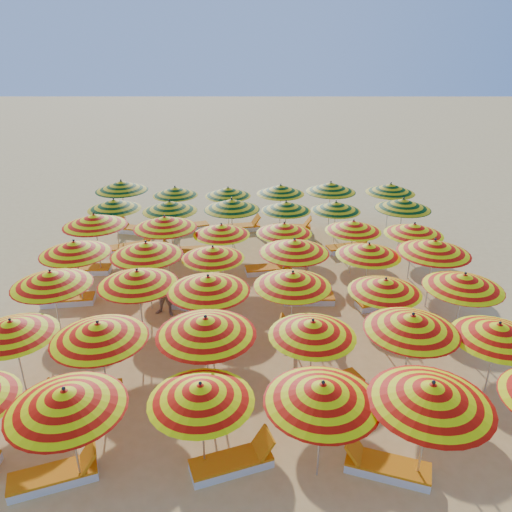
# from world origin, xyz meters

# --- Properties ---
(ground) EXTENTS (120.00, 120.00, 0.00)m
(ground) POSITION_xyz_m (0.00, 0.00, 0.00)
(ground) COLOR #EFBC6A
(ground) RESTS_ON ground
(umbrella_1) EXTENTS (2.77, 2.77, 2.38)m
(umbrella_1) POSITION_xyz_m (-3.51, -7.09, 2.10)
(umbrella_1) COLOR silver
(umbrella_1) RESTS_ON ground
(umbrella_2) EXTENTS (2.62, 2.62, 2.22)m
(umbrella_2) POSITION_xyz_m (-1.06, -6.74, 1.95)
(umbrella_2) COLOR silver
(umbrella_2) RESTS_ON ground
(umbrella_3) EXTENTS (2.92, 2.92, 2.38)m
(umbrella_3) POSITION_xyz_m (1.26, -6.91, 2.10)
(umbrella_3) COLOR silver
(umbrella_3) RESTS_ON ground
(umbrella_4) EXTENTS (3.04, 3.04, 2.49)m
(umbrella_4) POSITION_xyz_m (3.25, -7.04, 2.19)
(umbrella_4) COLOR silver
(umbrella_4) RESTS_ON ground
(umbrella_6) EXTENTS (2.59, 2.59, 2.22)m
(umbrella_6) POSITION_xyz_m (-5.74, -4.43, 1.95)
(umbrella_6) COLOR silver
(umbrella_6) RESTS_ON ground
(umbrella_7) EXTENTS (2.56, 2.56, 2.37)m
(umbrella_7) POSITION_xyz_m (-3.57, -4.77, 2.09)
(umbrella_7) COLOR silver
(umbrella_7) RESTS_ON ground
(umbrella_8) EXTENTS (2.62, 2.62, 2.47)m
(umbrella_8) POSITION_xyz_m (-1.14, -4.69, 2.17)
(umbrella_8) COLOR silver
(umbrella_8) RESTS_ON ground
(umbrella_9) EXTENTS (2.18, 2.18, 2.21)m
(umbrella_9) POSITION_xyz_m (1.33, -4.43, 1.95)
(umbrella_9) COLOR silver
(umbrella_9) RESTS_ON ground
(umbrella_10) EXTENTS (2.39, 2.39, 2.37)m
(umbrella_10) POSITION_xyz_m (3.66, -4.41, 2.09)
(umbrella_10) COLOR silver
(umbrella_10) RESTS_ON ground
(umbrella_11) EXTENTS (2.32, 2.32, 2.24)m
(umbrella_11) POSITION_xyz_m (5.61, -4.60, 1.97)
(umbrella_11) COLOR silver
(umbrella_11) RESTS_ON ground
(umbrella_12) EXTENTS (2.78, 2.78, 2.36)m
(umbrella_12) POSITION_xyz_m (-5.67, -2.08, 2.08)
(umbrella_12) COLOR silver
(umbrella_12) RESTS_ON ground
(umbrella_13) EXTENTS (2.46, 2.46, 2.38)m
(umbrella_13) POSITION_xyz_m (-3.28, -2.07, 2.09)
(umbrella_13) COLOR silver
(umbrella_13) RESTS_ON ground
(umbrella_14) EXTENTS (2.38, 2.38, 2.40)m
(umbrella_14) POSITION_xyz_m (-1.28, -2.47, 2.11)
(umbrella_14) COLOR silver
(umbrella_14) RESTS_ON ground
(umbrella_15) EXTENTS (2.86, 2.86, 2.32)m
(umbrella_15) POSITION_xyz_m (1.02, -2.07, 2.04)
(umbrella_15) COLOR silver
(umbrella_15) RESTS_ON ground
(umbrella_16) EXTENTS (2.42, 2.42, 2.16)m
(umbrella_16) POSITION_xyz_m (3.58, -2.17, 1.90)
(umbrella_16) COLOR silver
(umbrella_16) RESTS_ON ground
(umbrella_17) EXTENTS (2.72, 2.72, 2.32)m
(umbrella_17) POSITION_xyz_m (5.73, -2.18, 2.04)
(umbrella_17) COLOR silver
(umbrella_17) RESTS_ON ground
(umbrella_18) EXTENTS (2.93, 2.93, 2.37)m
(umbrella_18) POSITION_xyz_m (-5.73, 0.06, 2.09)
(umbrella_18) COLOR silver
(umbrella_18) RESTS_ON ground
(umbrella_19) EXTENTS (2.73, 2.73, 2.41)m
(umbrella_19) POSITION_xyz_m (-3.42, -0.14, 2.12)
(umbrella_19) COLOR silver
(umbrella_19) RESTS_ON ground
(umbrella_20) EXTENTS (2.35, 2.35, 2.14)m
(umbrella_20) POSITION_xyz_m (-1.37, 0.11, 1.89)
(umbrella_20) COLOR silver
(umbrella_20) RESTS_ON ground
(umbrella_21) EXTENTS (2.67, 2.67, 2.38)m
(umbrella_21) POSITION_xyz_m (1.22, 0.15, 2.10)
(umbrella_21) COLOR silver
(umbrella_21) RESTS_ON ground
(umbrella_22) EXTENTS (2.60, 2.60, 2.21)m
(umbrella_22) POSITION_xyz_m (3.60, 0.21, 1.95)
(umbrella_22) COLOR silver
(umbrella_22) RESTS_ON ground
(umbrella_23) EXTENTS (2.68, 2.68, 2.43)m
(umbrella_23) POSITION_xyz_m (5.61, 0.01, 2.14)
(umbrella_23) COLOR silver
(umbrella_23) RESTS_ON ground
(umbrella_24) EXTENTS (2.51, 2.51, 2.44)m
(umbrella_24) POSITION_xyz_m (-5.81, 2.45, 2.14)
(umbrella_24) COLOR silver
(umbrella_24) RESTS_ON ground
(umbrella_25) EXTENTS (2.79, 2.79, 2.41)m
(umbrella_25) POSITION_xyz_m (-3.25, 2.29, 2.12)
(umbrella_25) COLOR silver
(umbrella_25) RESTS_ON ground
(umbrella_26) EXTENTS (2.44, 2.44, 2.15)m
(umbrella_26) POSITION_xyz_m (-1.23, 2.14, 1.89)
(umbrella_26) COLOR silver
(umbrella_26) RESTS_ON ground
(umbrella_27) EXTENTS (2.07, 2.07, 2.13)m
(umbrella_27) POSITION_xyz_m (1.01, 2.33, 1.88)
(umbrella_27) COLOR silver
(umbrella_27) RESTS_ON ground
(umbrella_28) EXTENTS (2.09, 2.09, 2.16)m
(umbrella_28) POSITION_xyz_m (3.52, 2.49, 1.90)
(umbrella_28) COLOR silver
(umbrella_28) RESTS_ON ground
(umbrella_29) EXTENTS (2.67, 2.67, 2.21)m
(umbrella_29) POSITION_xyz_m (5.60, 2.07, 1.95)
(umbrella_29) COLOR silver
(umbrella_29) RESTS_ON ground
(umbrella_30) EXTENTS (2.37, 2.37, 2.26)m
(umbrella_30) POSITION_xyz_m (-5.71, 4.72, 1.99)
(umbrella_30) COLOR silver
(umbrella_30) RESTS_ON ground
(umbrella_31) EXTENTS (2.69, 2.69, 2.31)m
(umbrella_31) POSITION_xyz_m (-3.42, 4.37, 2.03)
(umbrella_31) COLOR silver
(umbrella_31) RESTS_ON ground
(umbrella_32) EXTENTS (2.59, 2.59, 2.36)m
(umbrella_32) POSITION_xyz_m (-0.97, 4.45, 2.08)
(umbrella_32) COLOR silver
(umbrella_32) RESTS_ON ground
(umbrella_33) EXTENTS (2.04, 2.04, 2.14)m
(umbrella_33) POSITION_xyz_m (1.21, 4.80, 1.88)
(umbrella_33) COLOR silver
(umbrella_33) RESTS_ON ground
(umbrella_34) EXTENTS (2.13, 2.13, 2.14)m
(umbrella_34) POSITION_xyz_m (3.23, 4.80, 1.88)
(umbrella_34) COLOR silver
(umbrella_34) RESTS_ON ground
(umbrella_35) EXTENTS (2.78, 2.78, 2.35)m
(umbrella_35) POSITION_xyz_m (5.85, 4.53, 2.07)
(umbrella_35) COLOR silver
(umbrella_35) RESTS_ON ground
(umbrella_36) EXTENTS (2.72, 2.72, 2.44)m
(umbrella_36) POSITION_xyz_m (-5.93, 6.84, 2.15)
(umbrella_36) COLOR silver
(umbrella_36) RESTS_ON ground
(umbrella_37) EXTENTS (2.54, 2.54, 2.13)m
(umbrella_37) POSITION_xyz_m (-3.59, 6.94, 1.87)
(umbrella_37) COLOR silver
(umbrella_37) RESTS_ON ground
(umbrella_38) EXTENTS (2.32, 2.32, 2.15)m
(umbrella_38) POSITION_xyz_m (-1.25, 6.80, 1.89)
(umbrella_38) COLOR silver
(umbrella_38) RESTS_ON ground
(umbrella_39) EXTENTS (2.64, 2.64, 2.25)m
(umbrella_39) POSITION_xyz_m (1.08, 6.85, 1.98)
(umbrella_39) COLOR silver
(umbrella_39) RESTS_ON ground
(umbrella_40) EXTENTS (2.65, 2.65, 2.36)m
(umbrella_40) POSITION_xyz_m (3.28, 6.86, 2.08)
(umbrella_40) COLOR silver
(umbrella_40) RESTS_ON ground
(umbrella_41) EXTENTS (2.24, 2.24, 2.30)m
(umbrella_41) POSITION_xyz_m (5.92, 6.86, 2.03)
(umbrella_41) COLOR silver
(umbrella_41) RESTS_ON ground
(lounger_1) EXTENTS (1.83, 1.14, 0.69)m
(lounger_1) POSITION_xyz_m (-4.02, -7.07, 0.15)
(lounger_1) COLOR white
(lounger_1) RESTS_ON ground
(lounger_2) EXTENTS (1.83, 1.13, 0.69)m
(lounger_2) POSITION_xyz_m (-0.46, -6.73, 0.15)
(lounger_2) COLOR white
(lounger_2) RESTS_ON ground
(lounger_3) EXTENTS (1.83, 1.09, 0.69)m
(lounger_3) POSITION_xyz_m (2.66, -6.84, 0.15)
(lounger_3) COLOR white
(lounger_3) RESTS_ON ground
(lounger_4) EXTENTS (1.83, 1.09, 0.69)m
(lounger_4) POSITION_xyz_m (-4.17, -4.65, 0.15)
(lounger_4) COLOR white
(lounger_4) RESTS_ON ground
(lounger_5) EXTENTS (1.82, 1.25, 0.69)m
(lounger_5) POSITION_xyz_m (1.84, -4.28, 0.15)
(lounger_5) COLOR white
(lounger_5) RESTS_ON ground
(lounger_6) EXTENTS (1.80, 0.82, 0.69)m
(lounger_6) POSITION_xyz_m (1.52, -1.95, 0.15)
(lounger_6) COLOR white
(lounger_6) RESTS_ON ground
(lounger_7) EXTENTS (1.80, 0.81, 0.69)m
(lounger_7) POSITION_xyz_m (-6.33, 0.17, 0.15)
(lounger_7) COLOR white
(lounger_7) RESTS_ON ground
(lounger_8) EXTENTS (1.81, 0.87, 0.69)m
(lounger_8) POSITION_xyz_m (-1.88, -0.09, 0.15)
(lounger_8) COLOR white
(lounger_8) RESTS_ON ground
(lounger_9) EXTENTS (1.73, 0.58, 0.69)m
(lounger_9) POSITION_xyz_m (1.72, 0.28, 0.15)
(lounger_9) COLOR white
(lounger_9) RESTS_ON ground
(lounger_10) EXTENTS (1.83, 1.03, 0.69)m
(lounger_10) POSITION_xyz_m (4.11, -0.01, 0.15)
(lounger_10) COLOR white
(lounger_10) RESTS_ON ground
(lounger_11) EXTENTS (1.75, 0.65, 0.69)m
(lounger_11) POSITION_xyz_m (-6.41, 2.51, 0.15)
(lounger_11) COLOR white
(lounger_11) RESTS_ON ground
(lounger_12) EXTENTS (1.81, 0.89, 0.69)m
(lounger_12) POSITION_xyz_m (0.51, 2.54, 0.15)
(lounger_12) COLOR white
(lounger_12) RESTS_ON ground
(lounger_13) EXTENTS (1.82, 1.21, 0.69)m
(lounger_13) POSITION_xyz_m (-5.12, 4.68, 0.15)
(lounger_13) COLOR white
(lounger_13) RESTS_ON ground
(lounger_14) EXTENTS (1.80, 0.84, 0.69)m
(lounger_14) POSITION_xyz_m (-2.92, 4.19, 0.15)
(lounger_14) COLOR white
(lounger_14) RESTS_ON ground
(lounger_15) EXTENTS (1.82, 1.01, 0.69)m
(lounger_15) POSITION_xyz_m (3.82, 4.58, 0.15)
(lounger_15) COLOR white
(lounger_15) RESTS_ON ground
(lounger_16) EXTENTS (1.82, 1.00, 0.69)m
(lounger_16) POSITION_xyz_m (-5.42, 6.66, 0.15)
(lounger_16) COLOR white
(lounger_16) RESTS_ON ground
(lounger_17) EXTENTS (1.82, 1.16, 0.69)m
(lounger_17) POSITION_xyz_m (-3.09, 6.99, 0.15)
(lounger_17) COLOR white
(lounger_17) RESTS_ON ground
(lounger_18) EXTENTS (1.81, 0.92, 0.69)m
(lounger_18) POSITION_xyz_m (-0.65, 6.98, 0.15)
(lounger_18) COLOR white
(lounger_18) RESTS_ON ground
(lounger_19) EXTENTS (1.77, 0.69, 0.69)m
(lounger_19) POSITION_xyz_m (1.67, 6.84, 0.15)
(lounger_19) COLOR white
(lounger_19) RESTS_ON ground
(beachgoer_b) EXTENTS (0.86, 0.73, 1.56)m
(beachgoer_b) POSITION_xyz_m (-2.87, -0.55, 0.78)
(beachgoer_b) COLOR tan
(beachgoer_b) RESTS_ON ground
(beachgoer_a) EXTENTS (0.48, 0.63, 1.53)m
(beachgoer_a) POSITION_xyz_m (1.63, 0.52, 0.76)
(beachgoer_a) COLOR tan
(beachgoer_a) RESTS_ON ground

